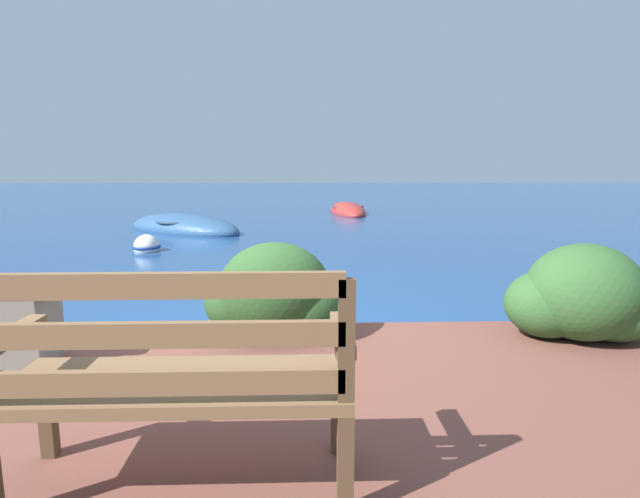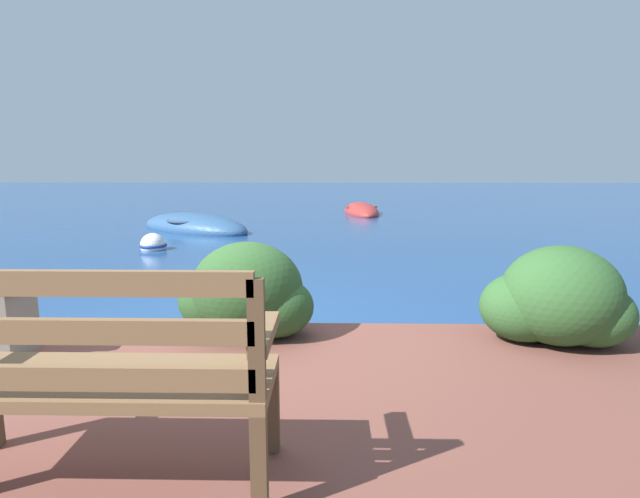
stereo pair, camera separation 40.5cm
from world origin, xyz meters
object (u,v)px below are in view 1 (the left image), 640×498
rowboat_mid (348,212)px  mooring_buoy (147,247)px  rowboat_nearest (184,229)px  park_bench (176,376)px

rowboat_mid → mooring_buoy: (-4.17, -6.95, 0.03)m
rowboat_nearest → rowboat_mid: bearing=80.3°
rowboat_nearest → mooring_buoy: (-0.01, -2.72, 0.02)m
rowboat_nearest → rowboat_mid: 5.93m
mooring_buoy → rowboat_nearest: bearing=89.7°
rowboat_nearest → rowboat_mid: rowboat_nearest is taller
park_bench → mooring_buoy: 7.36m
rowboat_nearest → park_bench: bearing=-42.0°
rowboat_mid → park_bench: bearing=166.6°
mooring_buoy → park_bench: bearing=-71.8°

